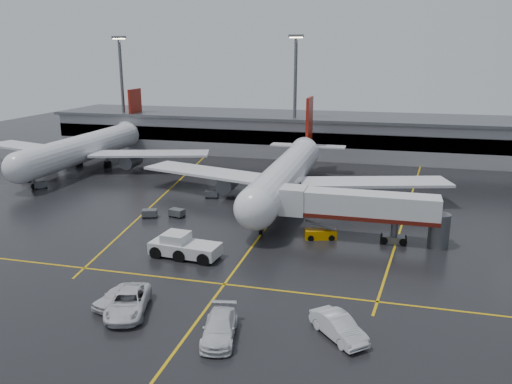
# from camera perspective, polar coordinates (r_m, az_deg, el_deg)

# --- Properties ---
(ground) EXTENTS (220.00, 220.00, 0.00)m
(ground) POSITION_cam_1_polar(r_m,az_deg,el_deg) (71.27, 1.96, -2.80)
(ground) COLOR black
(ground) RESTS_ON ground
(apron_line_centre) EXTENTS (0.25, 90.00, 0.02)m
(apron_line_centre) POSITION_cam_1_polar(r_m,az_deg,el_deg) (71.27, 1.96, -2.80)
(apron_line_centre) COLOR gold
(apron_line_centre) RESTS_ON ground
(apron_line_stop) EXTENTS (60.00, 0.25, 0.02)m
(apron_line_stop) POSITION_cam_1_polar(r_m,az_deg,el_deg) (51.49, -3.51, -10.12)
(apron_line_stop) COLOR gold
(apron_line_stop) RESTS_ON ground
(apron_line_left) EXTENTS (9.99, 69.35, 0.02)m
(apron_line_left) POSITION_cam_1_polar(r_m,az_deg,el_deg) (86.56, -9.57, 0.25)
(apron_line_left) COLOR gold
(apron_line_left) RESTS_ON ground
(apron_line_right) EXTENTS (7.57, 69.64, 0.02)m
(apron_line_right) POSITION_cam_1_polar(r_m,az_deg,el_deg) (79.36, 16.39, -1.54)
(apron_line_right) COLOR gold
(apron_line_right) RESTS_ON ground
(terminal) EXTENTS (122.00, 19.00, 8.60)m
(terminal) POSITION_cam_1_polar(r_m,az_deg,el_deg) (116.41, 7.21, 6.32)
(terminal) COLOR gray
(terminal) RESTS_ON ground
(light_mast_left) EXTENTS (3.00, 1.20, 25.45)m
(light_mast_left) POSITION_cam_1_polar(r_m,az_deg,el_deg) (123.80, -14.56, 11.21)
(light_mast_left) COLOR #595B60
(light_mast_left) RESTS_ON ground
(light_mast_mid) EXTENTS (3.00, 1.20, 25.45)m
(light_mast_mid) POSITION_cam_1_polar(r_m,az_deg,el_deg) (110.23, 4.34, 11.22)
(light_mast_mid) COLOR #595B60
(light_mast_mid) RESTS_ON ground
(main_airliner) EXTENTS (48.80, 45.60, 14.10)m
(main_airliner) POSITION_cam_1_polar(r_m,az_deg,el_deg) (79.31, 3.53, 2.19)
(main_airliner) COLOR silver
(main_airliner) RESTS_ON ground
(second_airliner) EXTENTS (48.80, 45.60, 14.10)m
(second_airliner) POSITION_cam_1_polar(r_m,az_deg,el_deg) (106.10, -18.04, 4.78)
(second_airliner) COLOR silver
(second_airliner) RESTS_ON ground
(jet_bridge) EXTENTS (19.90, 3.40, 6.05)m
(jet_bridge) POSITION_cam_1_polar(r_m,az_deg,el_deg) (62.90, 11.39, -1.82)
(jet_bridge) COLOR silver
(jet_bridge) RESTS_ON ground
(pushback_tractor) EXTENTS (8.02, 3.97, 2.78)m
(pushback_tractor) POSITION_cam_1_polar(r_m,az_deg,el_deg) (58.09, -8.01, -6.05)
(pushback_tractor) COLOR silver
(pushback_tractor) RESTS_ON ground
(belt_loader) EXTENTS (4.05, 2.61, 2.38)m
(belt_loader) POSITION_cam_1_polar(r_m,az_deg,el_deg) (63.59, 7.11, -4.61)
(belt_loader) COLOR #C57C00
(belt_loader) RESTS_ON ground
(service_van_a) EXTENTS (4.96, 7.46, 1.90)m
(service_van_a) POSITION_cam_1_polar(r_m,az_deg,el_deg) (47.27, -13.93, -11.72)
(service_van_a) COLOR silver
(service_van_a) RESTS_ON ground
(service_van_b) EXTENTS (3.65, 6.56, 1.80)m
(service_van_b) POSITION_cam_1_polar(r_m,az_deg,el_deg) (42.38, -4.03, -14.70)
(service_van_b) COLOR silver
(service_van_b) RESTS_ON ground
(service_van_c) EXTENTS (5.25, 5.54, 1.87)m
(service_van_c) POSITION_cam_1_polar(r_m,az_deg,el_deg) (42.86, 9.09, -14.45)
(service_van_c) COLOR silver
(service_van_c) RESTS_ON ground
(service_van_d) EXTENTS (3.46, 5.27, 1.67)m
(service_van_d) POSITION_cam_1_polar(r_m,az_deg,el_deg) (48.83, -15.02, -11.05)
(service_van_d) COLOR silver
(service_van_d) RESTS_ON ground
(baggage_cart_a) EXTENTS (2.26, 1.75, 1.12)m
(baggage_cart_a) POSITION_cam_1_polar(r_m,az_deg,el_deg) (72.09, -8.72, -2.24)
(baggage_cart_a) COLOR #595B60
(baggage_cart_a) RESTS_ON ground
(baggage_cart_b) EXTENTS (2.30, 1.86, 1.12)m
(baggage_cart_b) POSITION_cam_1_polar(r_m,az_deg,el_deg) (72.52, -11.66, -2.28)
(baggage_cart_b) COLOR #595B60
(baggage_cart_b) RESTS_ON ground
(baggage_cart_c) EXTENTS (2.20, 1.64, 1.12)m
(baggage_cart_c) POSITION_cam_1_polar(r_m,az_deg,el_deg) (80.95, -4.90, -0.19)
(baggage_cart_c) COLOR #595B60
(baggage_cart_c) RESTS_ON ground
(baggage_cart_d) EXTENTS (2.23, 1.70, 1.12)m
(baggage_cart_d) POSITION_cam_1_polar(r_m,az_deg,el_deg) (99.22, -23.87, 1.42)
(baggage_cart_d) COLOR #595B60
(baggage_cart_d) RESTS_ON ground
(baggage_cart_e) EXTENTS (2.34, 2.33, 1.12)m
(baggage_cart_e) POSITION_cam_1_polar(r_m,az_deg,el_deg) (93.46, -22.68, 0.76)
(baggage_cart_e) COLOR #595B60
(baggage_cart_e) RESTS_ON ground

